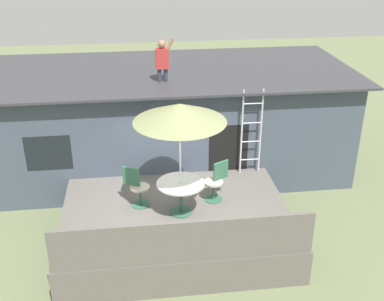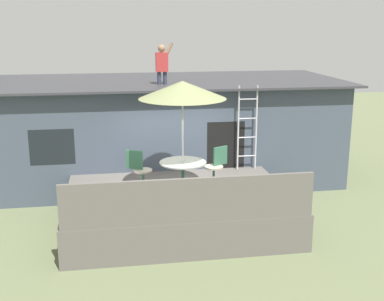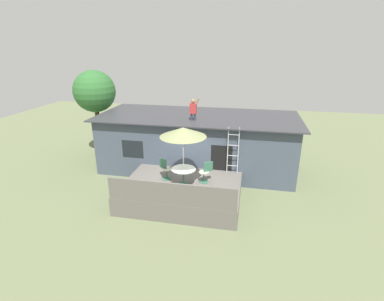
# 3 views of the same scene
# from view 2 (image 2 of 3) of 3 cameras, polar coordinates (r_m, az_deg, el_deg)

# --- Properties ---
(ground_plane) EXTENTS (40.00, 40.00, 0.00)m
(ground_plane) POSITION_cam_2_polar(r_m,az_deg,el_deg) (11.74, -1.70, -8.30)
(ground_plane) COLOR #66704C
(house) EXTENTS (10.50, 4.50, 2.93)m
(house) POSITION_cam_2_polar(r_m,az_deg,el_deg) (14.72, -3.60, 2.41)
(house) COLOR #424C5B
(house) RESTS_ON ground
(deck) EXTENTS (5.01, 3.93, 0.80)m
(deck) POSITION_cam_2_polar(r_m,az_deg,el_deg) (11.59, -1.72, -6.48)
(deck) COLOR #605B56
(deck) RESTS_ON ground
(deck_railing) EXTENTS (4.91, 0.08, 0.90)m
(deck_railing) POSITION_cam_2_polar(r_m,az_deg,el_deg) (9.52, -0.23, -5.79)
(deck_railing) COLOR #605B56
(deck_railing) RESTS_ON deck
(patio_table) EXTENTS (1.04, 1.04, 0.74)m
(patio_table) POSITION_cam_2_polar(r_m,az_deg,el_deg) (11.07, -1.06, -2.11)
(patio_table) COLOR #33664C
(patio_table) RESTS_ON deck
(patio_umbrella) EXTENTS (1.90, 1.90, 2.54)m
(patio_umbrella) POSITION_cam_2_polar(r_m,az_deg,el_deg) (10.70, -1.10, 6.96)
(patio_umbrella) COLOR silver
(patio_umbrella) RESTS_ON deck
(step_ladder) EXTENTS (0.52, 0.04, 2.20)m
(step_ladder) POSITION_cam_2_polar(r_m,az_deg,el_deg) (12.93, 6.36, 2.59)
(step_ladder) COLOR silver
(step_ladder) RESTS_ON deck
(person_figure) EXTENTS (0.47, 0.20, 1.11)m
(person_figure) POSITION_cam_2_polar(r_m,az_deg,el_deg) (13.42, -3.44, 10.17)
(person_figure) COLOR #33384C
(person_figure) RESTS_ON house
(patio_chair_left) EXTENTS (0.59, 0.44, 0.92)m
(patio_chair_left) POSITION_cam_2_polar(r_m,az_deg,el_deg) (11.45, -6.01, -2.29)
(patio_chair_left) COLOR #33664C
(patio_chair_left) RESTS_ON deck
(patio_chair_right) EXTENTS (0.58, 0.44, 0.92)m
(patio_chair_right) POSITION_cam_2_polar(r_m,az_deg,el_deg) (11.70, 2.79, -1.86)
(patio_chair_right) COLOR #33664C
(patio_chair_right) RESTS_ON deck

